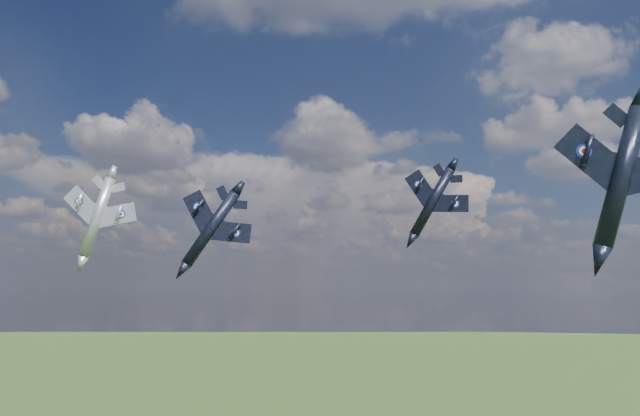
% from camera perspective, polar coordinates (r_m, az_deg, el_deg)
% --- Properties ---
extents(jet_lead_navy, '(11.65, 14.44, 7.27)m').
position_cam_1_polar(jet_lead_navy, '(68.57, -9.93, -1.83)').
color(jet_lead_navy, black).
extents(jet_right_navy, '(12.30, 16.13, 6.34)m').
position_cam_1_polar(jet_right_navy, '(54.42, 25.83, 2.57)').
color(jet_right_navy, black).
extents(jet_high_navy, '(11.58, 15.96, 8.57)m').
position_cam_1_polar(jet_high_navy, '(97.71, 10.24, 0.56)').
color(jet_high_navy, black).
extents(jet_left_silver, '(13.82, 16.76, 6.01)m').
position_cam_1_polar(jet_left_silver, '(86.78, -19.69, -0.79)').
color(jet_left_silver, gray).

